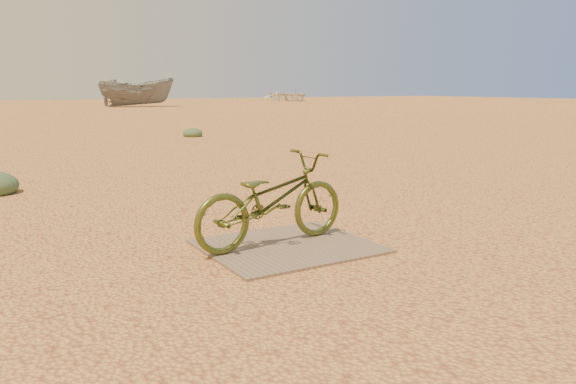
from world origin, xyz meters
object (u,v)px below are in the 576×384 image
boat_far_right (289,95)px  plywood_board (288,246)px  bicycle (272,200)px  boat_mid_right (137,92)px

boat_far_right → plywood_board: bearing=-120.2°
bicycle → boat_mid_right: (8.84, 35.38, 0.57)m
boat_mid_right → boat_far_right: bearing=-51.5°
boat_far_right → boat_mid_right: bearing=-153.1°
bicycle → boat_mid_right: size_ratio=0.30×
bicycle → boat_mid_right: 36.47m
plywood_board → bicycle: bearing=139.9°
bicycle → boat_far_right: boat_far_right is taller
boat_mid_right → boat_far_right: (17.54, 8.69, -0.42)m
plywood_board → boat_far_right: (26.27, 44.16, 0.56)m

